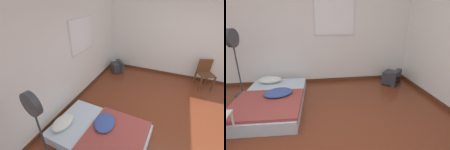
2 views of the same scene
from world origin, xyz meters
TOP-DOWN VIEW (x-y plane):
  - ground_plane at (0.00, 0.00)m, footprint 20.00×20.00m
  - wall_back at (0.01, 2.74)m, footprint 7.31×0.08m
  - wall_right at (2.48, 0.00)m, footprint 0.08×7.83m
  - mattress_bed at (-0.90, 1.54)m, footprint 1.29×1.96m
  - crt_tv at (1.96, 2.28)m, footprint 0.56×0.56m
  - wooden_chair at (2.12, -0.51)m, footprint 0.54×0.54m
  - standing_fan at (-1.66, 2.15)m, footprint 0.32×0.39m

SIDE VIEW (x-z plane):
  - ground_plane at x=0.00m, z-range 0.00..0.00m
  - mattress_bed at x=-0.90m, z-range -0.04..0.32m
  - crt_tv at x=1.96m, z-range -0.01..0.38m
  - wooden_chair at x=2.12m, z-range 0.08..0.94m
  - standing_fan at x=-1.66m, z-range 0.32..1.79m
  - wall_right at x=2.48m, z-range -0.01..2.59m
  - wall_back at x=0.01m, z-range -0.01..2.59m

